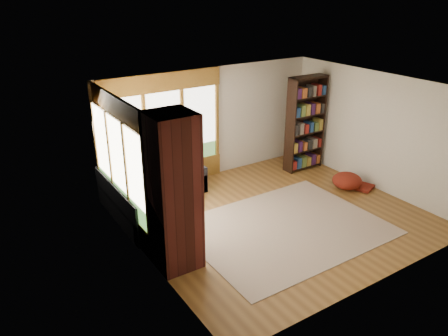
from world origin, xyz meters
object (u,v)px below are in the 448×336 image
brick_chimney (174,193)px  dog_tan (151,168)px  dog_brindle (146,191)px  pouf (347,180)px  area_rug (285,228)px  sectional_sofa (150,194)px  bookshelf (305,124)px

brick_chimney → dog_tan: brick_chimney is taller
brick_chimney → dog_brindle: bearing=85.5°
pouf → dog_tan: 4.40m
area_rug → dog_brindle: 2.74m
sectional_sofa → dog_tan: 0.54m
brick_chimney → pouf: bearing=6.2°
dog_brindle → sectional_sofa: bearing=-42.3°
brick_chimney → pouf: (4.59, 0.50, -1.11)m
dog_tan → brick_chimney: bearing=-125.5°
bookshelf → dog_tan: (-3.96, 0.30, -0.37)m
dog_tan → pouf: bearing=-44.3°
sectional_sofa → area_rug: bearing=-50.0°
bookshelf → dog_tan: bearing=175.7°
sectional_sofa → pouf: size_ratio=3.30×
brick_chimney → sectional_sofa: (0.45, 2.05, -1.00)m
brick_chimney → bookshelf: size_ratio=1.12×
area_rug → dog_tan: dog_tan is taller
area_rug → dog_tan: (-1.67, 2.35, 0.78)m
brick_chimney → dog_brindle: (0.11, 1.43, -0.57)m
bookshelf → sectional_sofa: bearing=178.4°
bookshelf → dog_brindle: size_ratio=3.02×
pouf → brick_chimney: bearing=-173.8°
brick_chimney → area_rug: (2.25, -0.12, -1.29)m
brick_chimney → dog_tan: bearing=75.3°
area_rug → bookshelf: bookshelf is taller
sectional_sofa → dog_tan: (0.14, 0.18, 0.49)m
brick_chimney → dog_brindle: 1.55m
brick_chimney → dog_tan: (0.58, 2.23, -0.51)m
brick_chimney → dog_brindle: size_ratio=3.38×
pouf → dog_tan: (-4.00, 1.73, 0.60)m
brick_chimney → sectional_sofa: size_ratio=1.18×
sectional_sofa → area_rug: 2.84m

